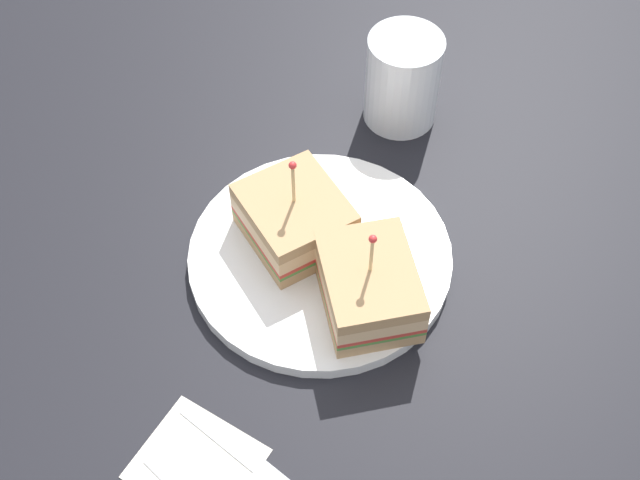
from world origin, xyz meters
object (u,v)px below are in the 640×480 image
sandwich_half_back (369,286)px  drink_glass (402,84)px  napkin (196,463)px  fork (256,470)px  sandwich_half_front (296,217)px  plate (320,257)px

sandwich_half_back → drink_glass: (21.49, 12.89, 0.41)cm
napkin → fork: size_ratio=0.70×
napkin → fork: bearing=-56.1°
sandwich_half_back → napkin: bearing=176.3°
sandwich_half_front → drink_glass: sandwich_half_front is taller
sandwich_half_back → napkin: size_ratio=1.37×
sandwich_half_front → napkin: 23.57cm
sandwich_half_front → sandwich_half_back: bearing=-99.0°
sandwich_half_front → napkin: size_ratio=1.25×
sandwich_half_front → sandwich_half_back: 9.93cm
sandwich_half_front → fork: sandwich_half_front is taller
plate → sandwich_half_back: size_ratio=1.94×
fork → plate: bearing=26.7°
plate → napkin: bearing=-165.8°
plate → sandwich_half_front: size_ratio=2.13×
drink_glass → sandwich_half_back: bearing=-149.0°
sandwich_half_front → drink_glass: size_ratio=1.14×
drink_glass → napkin: 43.37cm
sandwich_half_front → napkin: bearing=-158.6°
plate → napkin: (-21.44, -5.43, -0.61)cm
sandwich_half_front → fork: 23.02cm
plate → sandwich_half_front: 4.50cm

